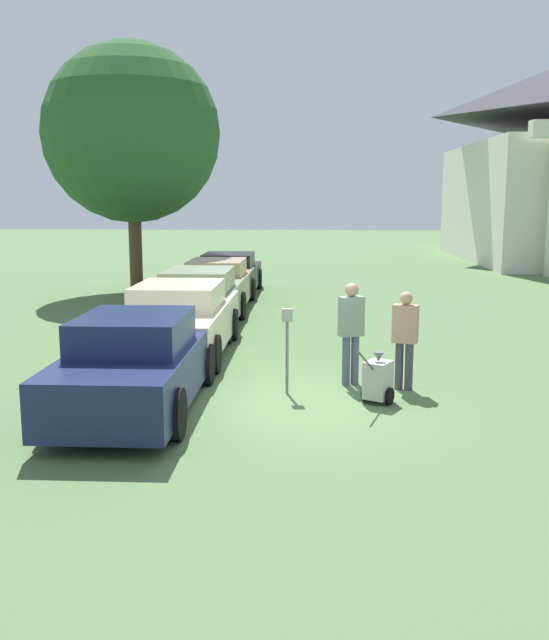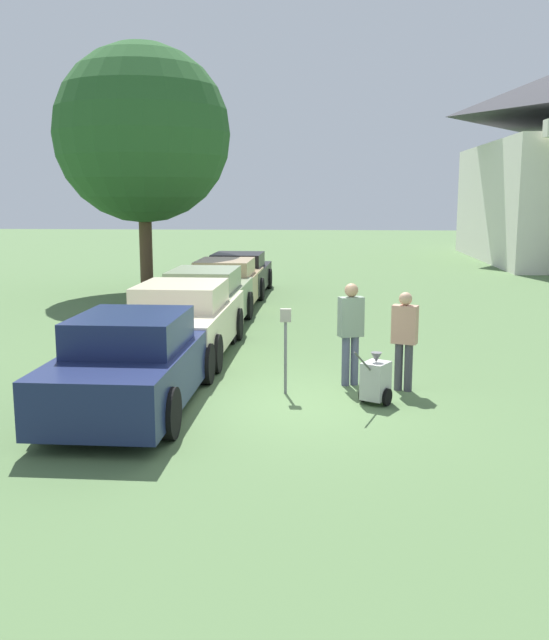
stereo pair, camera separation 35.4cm
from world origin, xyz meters
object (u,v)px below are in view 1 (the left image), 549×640
(parked_car_sage, at_px, (200,301))
(equipment_cart, at_px, (378,380))
(parked_car_black, at_px, (229,275))
(parked_car_navy, at_px, (137,364))
(parking_meter, at_px, (287,335))
(person_worker, at_px, (351,327))
(person_supervisor, at_px, (405,334))
(parked_car_cream, at_px, (180,321))
(parked_car_tan, at_px, (218,285))

(parked_car_sage, distance_m, equipment_cart, 7.23)
(parked_car_sage, height_order, parked_car_black, parked_car_sage)
(parked_car_navy, bearing_deg, parked_car_black, 90.41)
(parked_car_sage, relative_size, parking_meter, 3.57)
(equipment_cart, bearing_deg, parked_car_black, 136.02)
(parked_car_black, distance_m, parking_meter, 12.56)
(parked_car_navy, relative_size, equipment_cart, 4.74)
(parking_meter, relative_size, person_worker, 0.80)
(person_worker, bearing_deg, parked_car_sage, -76.91)
(person_supervisor, xyz_separation_m, equipment_cart, (-0.53, -0.83, -0.58))
(parked_car_cream, distance_m, equipment_cart, 5.09)
(person_supervisor, bearing_deg, parked_car_black, -50.68)
(parked_car_black, relative_size, person_worker, 2.63)
(parked_car_tan, xyz_separation_m, equipment_cart, (3.79, -9.72, -0.30))
(parked_car_black, xyz_separation_m, person_supervisor, (4.32, -12.00, 0.31))
(parked_car_black, distance_m, equipment_cart, 13.38)
(parked_car_navy, height_order, parking_meter, parked_car_navy)
(parked_car_navy, height_order, parked_car_sage, parked_car_sage)
(parked_car_cream, xyz_separation_m, parked_car_sage, (-0.00, 2.76, 0.00))
(parked_car_black, height_order, person_worker, person_worker)
(parked_car_black, relative_size, person_supervisor, 2.79)
(person_supervisor, bearing_deg, parked_car_sage, -31.33)
(parked_car_cream, height_order, parked_car_sage, parked_car_sage)
(parking_meter, bearing_deg, parked_car_tan, 104.09)
(equipment_cart, bearing_deg, parking_meter, -168.73)
(person_supervisor, relative_size, equipment_cart, 1.71)
(parked_car_navy, distance_m, parked_car_black, 13.31)
(parked_car_cream, relative_size, equipment_cart, 5.12)
(parked_car_navy, height_order, parked_car_tan, parked_car_navy)
(parked_car_cream, relative_size, parked_car_sage, 0.98)
(parked_car_black, distance_m, person_worker, 12.20)
(parking_meter, xyz_separation_m, equipment_cart, (1.48, -0.49, -0.62))
(parked_car_tan, bearing_deg, person_supervisor, -63.66)
(person_worker, bearing_deg, equipment_cart, 86.98)
(parked_car_cream, xyz_separation_m, parked_car_black, (-0.00, 9.45, -0.06))
(parked_car_sage, bearing_deg, parked_car_cream, -89.59)
(parked_car_black, bearing_deg, parked_car_sage, -89.59)
(parked_car_cream, xyz_separation_m, person_worker, (3.42, -2.25, 0.32))
(parked_car_tan, distance_m, equipment_cart, 10.44)
(parked_car_black, height_order, parking_meter, parking_meter)
(parked_car_navy, distance_m, parking_meter, 2.53)
(parked_car_tan, height_order, person_supervisor, person_supervisor)
(parked_car_cream, height_order, parked_car_black, parked_car_cream)
(parked_car_cream, distance_m, person_supervisor, 5.02)
(parked_car_cream, bearing_deg, parked_car_navy, -89.59)
(person_worker, bearing_deg, parked_car_black, -94.95)
(parked_car_tan, height_order, person_worker, person_worker)
(parked_car_cream, distance_m, parked_car_black, 9.45)
(parked_car_navy, relative_size, parking_meter, 3.25)
(parked_car_black, bearing_deg, parked_car_navy, -89.59)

